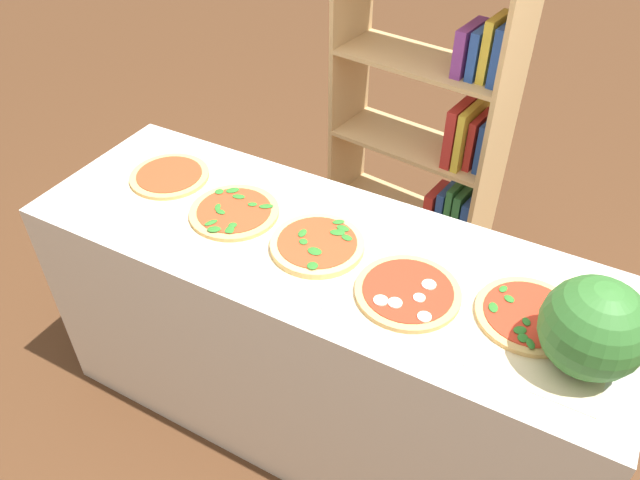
# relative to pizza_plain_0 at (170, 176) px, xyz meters

# --- Properties ---
(ground_plane) EXTENTS (12.00, 12.00, 0.00)m
(ground_plane) POSITION_rel_pizza_plain_0_xyz_m (0.67, -0.06, -0.92)
(ground_plane) COLOR #4C2D19
(counter) EXTENTS (2.01, 0.68, 0.91)m
(counter) POSITION_rel_pizza_plain_0_xyz_m (0.67, -0.06, -0.47)
(counter) COLOR beige
(counter) RESTS_ON ground_plane
(parchment_paper) EXTENTS (1.80, 0.49, 0.00)m
(parchment_paper) POSITION_rel_pizza_plain_0_xyz_m (0.67, -0.06, -0.01)
(parchment_paper) COLOR beige
(parchment_paper) RESTS_ON counter
(pizza_plain_0) EXTENTS (0.29, 0.29, 0.02)m
(pizza_plain_0) POSITION_rel_pizza_plain_0_xyz_m (0.00, 0.00, 0.00)
(pizza_plain_0) COLOR tan
(pizza_plain_0) RESTS_ON parchment_paper
(pizza_spinach_1) EXTENTS (0.31, 0.31, 0.02)m
(pizza_spinach_1) POSITION_rel_pizza_plain_0_xyz_m (0.33, -0.07, 0.00)
(pizza_spinach_1) COLOR tan
(pizza_spinach_1) RESTS_ON parchment_paper
(pizza_spinach_2) EXTENTS (0.30, 0.30, 0.03)m
(pizza_spinach_2) POSITION_rel_pizza_plain_0_xyz_m (0.67, -0.08, 0.00)
(pizza_spinach_2) COLOR #DBB26B
(pizza_spinach_2) RESTS_ON parchment_paper
(pizza_mozzarella_3) EXTENTS (0.31, 0.31, 0.02)m
(pizza_mozzarella_3) POSITION_rel_pizza_plain_0_xyz_m (1.00, -0.14, 0.00)
(pizza_mozzarella_3) COLOR tan
(pizza_mozzarella_3) RESTS_ON parchment_paper
(pizza_spinach_4) EXTENTS (0.30, 0.30, 0.02)m
(pizza_spinach_4) POSITION_rel_pizza_plain_0_xyz_m (1.34, -0.06, 0.00)
(pizza_spinach_4) COLOR tan
(pizza_spinach_4) RESTS_ON parchment_paper
(watermelon) EXTENTS (0.27, 0.27, 0.27)m
(watermelon) POSITION_rel_pizza_plain_0_xyz_m (1.50, -0.15, 0.12)
(watermelon) COLOR #2D6628
(watermelon) RESTS_ON counter
(bookshelf) EXTENTS (0.78, 0.39, 1.55)m
(bookshelf) POSITION_rel_pizza_plain_0_xyz_m (0.74, 0.87, -0.23)
(bookshelf) COLOR tan
(bookshelf) RESTS_ON ground_plane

